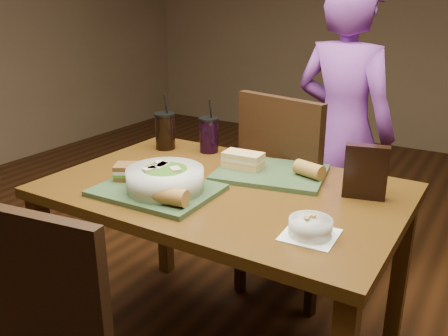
{
  "coord_description": "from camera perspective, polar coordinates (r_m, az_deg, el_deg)",
  "views": [
    {
      "loc": [
        0.86,
        -1.41,
        1.4
      ],
      "look_at": [
        0.0,
        0.0,
        0.82
      ],
      "focal_mm": 38.0,
      "sensor_mm": 36.0,
      "label": 1
    }
  ],
  "objects": [
    {
      "name": "dining_table",
      "position": [
        1.81,
        -0.0,
        -4.8
      ],
      "size": [
        1.3,
        0.85,
        0.75
      ],
      "color": "#4F310F",
      "rests_on": "ground"
    },
    {
      "name": "chair_far",
      "position": [
        2.25,
        7.51,
        -2.5
      ],
      "size": [
        0.54,
        0.54,
        1.02
      ],
      "color": "black",
      "rests_on": "ground"
    },
    {
      "name": "diner",
      "position": [
        2.55,
        14.06,
        4.24
      ],
      "size": [
        0.61,
        0.46,
        1.52
      ],
      "primitive_type": "imported",
      "rotation": [
        0.0,
        0.0,
        2.95
      ],
      "color": "#783491",
      "rests_on": "ground"
    },
    {
      "name": "tray_near",
      "position": [
        1.72,
        -8.08,
        -2.66
      ],
      "size": [
        0.43,
        0.33,
        0.02
      ],
      "primitive_type": "cube",
      "rotation": [
        0.0,
        0.0,
        0.03
      ],
      "color": "#334A2B",
      "rests_on": "dining_table"
    },
    {
      "name": "tray_far",
      "position": [
        1.89,
        5.63,
        -0.58
      ],
      "size": [
        0.47,
        0.4,
        0.02
      ],
      "primitive_type": "cube",
      "rotation": [
        0.0,
        0.0,
        0.2
      ],
      "color": "#334A2B",
      "rests_on": "dining_table"
    },
    {
      "name": "salad_bowl",
      "position": [
        1.68,
        -7.1,
        -1.17
      ],
      "size": [
        0.27,
        0.27,
        0.09
      ],
      "color": "silver",
      "rests_on": "tray_near"
    },
    {
      "name": "soup_bowl",
      "position": [
        1.42,
        10.36,
        -6.97
      ],
      "size": [
        0.16,
        0.16,
        0.06
      ],
      "color": "white",
      "rests_on": "dining_table"
    },
    {
      "name": "sandwich_near",
      "position": [
        1.81,
        -11.07,
        -0.43
      ],
      "size": [
        0.15,
        0.13,
        0.06
      ],
      "color": "#593819",
      "rests_on": "tray_near"
    },
    {
      "name": "sandwich_far",
      "position": [
        1.9,
        2.31,
        0.97
      ],
      "size": [
        0.16,
        0.1,
        0.06
      ],
      "color": "tan",
      "rests_on": "tray_far"
    },
    {
      "name": "baguette_near",
      "position": [
        1.57,
        -6.51,
        -3.37
      ],
      "size": [
        0.12,
        0.07,
        0.06
      ],
      "primitive_type": "cylinder",
      "rotation": [
        0.0,
        1.57,
        0.12
      ],
      "color": "#AD7533",
      "rests_on": "tray_near"
    },
    {
      "name": "baguette_far",
      "position": [
        1.83,
        10.21,
        -0.2
      ],
      "size": [
        0.13,
        0.09,
        0.06
      ],
      "primitive_type": "cylinder",
      "rotation": [
        0.0,
        1.57,
        -0.29
      ],
      "color": "#AD7533",
      "rests_on": "tray_far"
    },
    {
      "name": "cup_cola",
      "position": [
        2.21,
        -7.11,
        4.47
      ],
      "size": [
        0.1,
        0.1,
        0.26
      ],
      "color": "black",
      "rests_on": "dining_table"
    },
    {
      "name": "cup_berry",
      "position": [
        2.15,
        -1.83,
        4.03
      ],
      "size": [
        0.09,
        0.09,
        0.25
      ],
      "color": "black",
      "rests_on": "dining_table"
    },
    {
      "name": "chip_bag",
      "position": [
        1.7,
        16.67,
        -0.46
      ],
      "size": [
        0.15,
        0.08,
        0.19
      ],
      "primitive_type": "cube",
      "rotation": [
        0.0,
        0.0,
        0.24
      ],
      "color": "black",
      "rests_on": "dining_table"
    }
  ]
}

